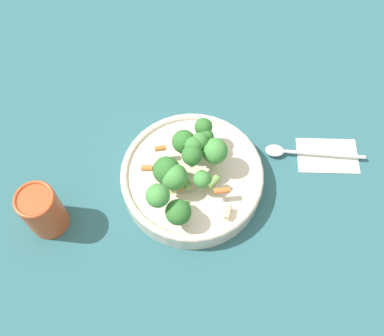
{
  "coord_description": "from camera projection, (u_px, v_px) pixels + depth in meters",
  "views": [
    {
      "loc": [
        0.05,
        -0.36,
        0.74
      ],
      "look_at": [
        0.0,
        0.0,
        0.06
      ],
      "focal_mm": 42.0,
      "sensor_mm": 36.0,
      "label": 1
    }
  ],
  "objects": [
    {
      "name": "pasta_salad",
      "position": [
        186.0,
        167.0,
        0.74
      ],
      "size": [
        0.16,
        0.19,
        0.08
      ],
      "color": "#8CB766",
      "rests_on": "bowl"
    },
    {
      "name": "spoon",
      "position": [
        297.0,
        152.0,
        0.84
      ],
      "size": [
        0.19,
        0.03,
        0.01
      ],
      "rotation": [
        0.0,
        0.0,
        9.48
      ],
      "color": "silver",
      "rests_on": "napkin"
    },
    {
      "name": "ground_plane",
      "position": [
        192.0,
        183.0,
        0.82
      ],
      "size": [
        3.0,
        3.0,
        0.0
      ],
      "primitive_type": "plane",
      "color": "#2D6066"
    },
    {
      "name": "bowl",
      "position": [
        192.0,
        177.0,
        0.8
      ],
      "size": [
        0.25,
        0.25,
        0.05
      ],
      "color": "beige",
      "rests_on": "ground_plane"
    },
    {
      "name": "napkin",
      "position": [
        328.0,
        155.0,
        0.85
      ],
      "size": [
        0.12,
        0.09,
        0.01
      ],
      "color": "white",
      "rests_on": "ground_plane"
    },
    {
      "name": "cup",
      "position": [
        42.0,
        211.0,
        0.74
      ],
      "size": [
        0.07,
        0.07,
        0.1
      ],
      "color": "#CC4C23",
      "rests_on": "ground_plane"
    }
  ]
}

